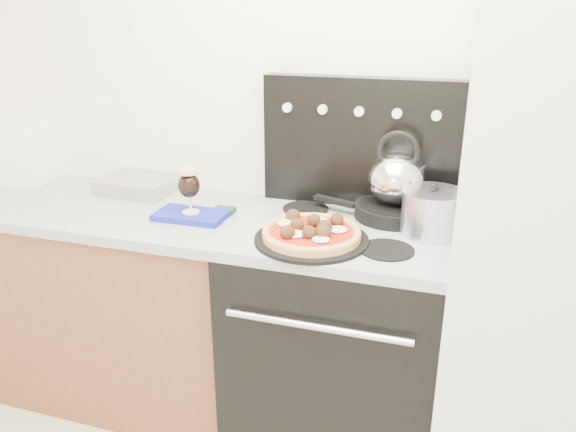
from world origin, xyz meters
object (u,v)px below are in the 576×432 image
at_px(toaster_oven, 13,152).
at_px(base_cabinet, 99,300).
at_px(stove_body, 338,342).
at_px(skillet, 394,211).
at_px(fridge, 557,247).
at_px(oven_mitt, 191,215).
at_px(beer_glass, 189,190).
at_px(pizza_pan, 311,239).
at_px(tea_kettle, 397,174).
at_px(pizza, 312,231).
at_px(stock_pot, 432,214).

bearing_deg(toaster_oven, base_cabinet, -28.18).
bearing_deg(stove_body, skillet, 45.31).
xyz_separation_m(fridge, oven_mitt, (-1.29, -0.00, -0.04)).
distance_m(stove_body, beer_glass, 0.82).
relative_size(stove_body, skillet, 2.97).
distance_m(oven_mitt, pizza_pan, 0.53).
relative_size(oven_mitt, tea_kettle, 1.17).
distance_m(fridge, tea_kettle, 0.59).
bearing_deg(beer_glass, tea_kettle, 14.12).
xyz_separation_m(toaster_oven, oven_mitt, (1.04, -0.24, -0.11)).
height_order(base_cabinet, beer_glass, beer_glass).
xyz_separation_m(base_cabinet, skillet, (1.27, 0.14, 0.52)).
height_order(stove_body, fridge, fridge).
xyz_separation_m(pizza_pan, skillet, (0.24, 0.31, 0.02)).
distance_m(beer_glass, skillet, 0.78).
height_order(pizza, stock_pot, stock_pot).
bearing_deg(beer_glass, toaster_oven, 166.93).
distance_m(toaster_oven, oven_mitt, 1.07).
bearing_deg(beer_glass, skillet, 14.12).
xyz_separation_m(fridge, pizza_pan, (-0.78, -0.12, -0.02)).
bearing_deg(tea_kettle, beer_glass, 178.76).
distance_m(base_cabinet, skillet, 1.37).
relative_size(oven_mitt, skillet, 0.92).
bearing_deg(oven_mitt, base_cabinet, 174.33).
xyz_separation_m(oven_mitt, stock_pot, (0.89, 0.06, 0.08)).
height_order(pizza_pan, stock_pot, stock_pot).
xyz_separation_m(stove_body, skillet, (0.16, 0.16, 0.51)).
xyz_separation_m(stove_body, fridge, (0.70, -0.03, 0.51)).
bearing_deg(pizza_pan, fridge, 8.98).
distance_m(base_cabinet, stove_body, 1.11).
bearing_deg(stock_pot, oven_mitt, -176.09).
distance_m(pizza_pan, skillet, 0.39).
bearing_deg(pizza, toaster_oven, 166.86).
distance_m(beer_glass, tea_kettle, 0.78).
bearing_deg(tea_kettle, fridge, -34.54).
xyz_separation_m(base_cabinet, tea_kettle, (1.27, 0.14, 0.66)).
relative_size(beer_glass, stock_pot, 0.87).
distance_m(base_cabinet, tea_kettle, 1.43).
distance_m(base_cabinet, stock_pot, 1.52).
relative_size(base_cabinet, beer_glass, 8.02).
height_order(oven_mitt, stock_pot, stock_pot).
relative_size(stove_body, fridge, 0.46).
bearing_deg(oven_mitt, toaster_oven, 166.93).
bearing_deg(skillet, beer_glass, -165.88).
bearing_deg(stove_body, fridge, -2.05).
distance_m(fridge, toaster_oven, 2.34).
bearing_deg(fridge, pizza, -171.02).
relative_size(pizza_pan, pizza, 1.17).
height_order(skillet, tea_kettle, tea_kettle).
height_order(fridge, pizza_pan, fridge).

